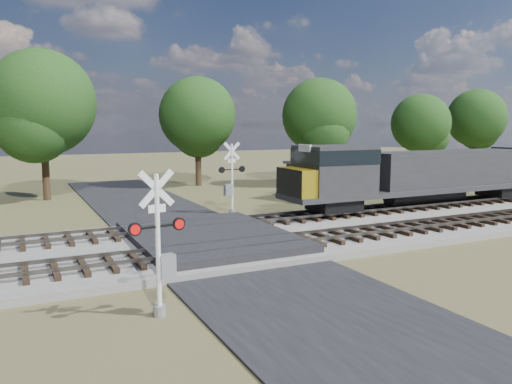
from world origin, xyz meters
TOP-DOWN VIEW (x-y plane):
  - ground at (0.00, 0.00)m, footprint 160.00×160.00m
  - ballast_bed at (10.00, 0.50)m, footprint 140.00×10.00m
  - road at (0.00, 0.00)m, footprint 7.00×60.00m
  - crossing_panel at (0.00, 0.50)m, footprint 7.00×9.00m
  - track_near at (3.12, -2.00)m, footprint 140.00×2.60m
  - track_far at (3.12, 3.00)m, footprint 140.00×2.60m
  - crossing_signal_near at (-4.38, -7.13)m, footprint 1.77×0.43m
  - crossing_signal_far at (4.24, 7.80)m, footprint 1.86×0.41m
  - equipment_shed at (13.20, 10.90)m, footprint 5.60×5.60m
  - treeline at (6.28, 20.52)m, footprint 81.07×11.16m

SIDE VIEW (x-z plane):
  - ground at x=0.00m, z-range 0.00..0.00m
  - road at x=0.00m, z-range 0.00..0.08m
  - ballast_bed at x=10.00m, z-range 0.00..0.30m
  - crossing_panel at x=0.00m, z-range 0.01..0.62m
  - track_near at x=3.12m, z-range 0.25..0.58m
  - track_far at x=3.12m, z-range 0.25..0.58m
  - equipment_shed at x=13.20m, z-range 0.02..2.95m
  - crossing_signal_near at x=-4.38m, z-range -0.37..4.03m
  - crossing_signal_far at x=4.24m, z-range -0.39..4.23m
  - treeline at x=6.28m, z-range 0.89..12.13m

